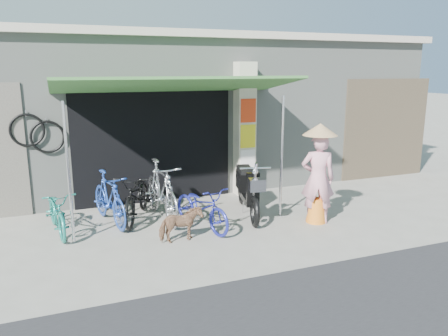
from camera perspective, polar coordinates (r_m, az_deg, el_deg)
name	(u,v)px	position (r m, az deg, el deg)	size (l,w,h in m)	color
ground	(255,234)	(7.81, 4.06, -8.59)	(80.00, 80.00, 0.00)	gray
bicycle_shop	(177,107)	(12.11, -6.19, 7.95)	(12.30, 5.30, 3.66)	gray
shop_pillar	(244,130)	(9.94, 2.65, 5.01)	(0.42, 0.44, 3.00)	beige
awning	(178,87)	(8.49, -6.07, 10.51)	(4.60, 1.88, 2.72)	#387032
neighbour_right	(386,129)	(12.34, 20.36, 4.82)	(2.60, 0.06, 2.60)	brown
bike_teal	(57,211)	(8.24, -20.96, -5.31)	(0.53, 1.53, 0.80)	#1D8273
bike_blue	(109,198)	(8.42, -14.76, -3.84)	(0.46, 1.64, 0.99)	#22439E
bike_black	(137,196)	(8.53, -11.25, -3.61)	(0.62, 1.79, 0.94)	black
bike_silver	(161,190)	(8.46, -8.17, -2.92)	(0.54, 1.90, 1.14)	#B0B1B5
bike_navy	(202,207)	(7.92, -2.90, -5.12)	(0.54, 1.55, 0.81)	navy
street_dog	(181,225)	(7.39, -5.68, -7.38)	(0.33, 0.72, 0.60)	tan
moped	(248,189)	(8.69, 3.10, -2.79)	(0.74, 1.96, 1.12)	black
nun	(318,175)	(8.30, 12.18, -0.87)	(0.74, 0.64, 1.88)	pink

